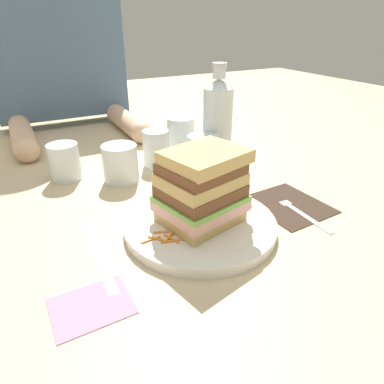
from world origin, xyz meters
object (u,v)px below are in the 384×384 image
napkin_dark (288,205)px  diner_across (53,27)px  fork (296,208)px  empty_tumbler_3 (120,163)px  napkin_pink (91,306)px  main_plate (200,225)px  knife (99,255)px  empty_tumbler_0 (65,162)px  water_bottle (218,122)px  juice_glass (202,158)px  empty_tumbler_2 (181,135)px  empty_tumbler_1 (156,148)px  sandwich (201,188)px

napkin_dark → diner_across: (-0.27, 0.76, 0.29)m
napkin_dark → fork: size_ratio=0.87×
empty_tumbler_3 → napkin_pink: 0.37m
main_plate → knife: (-0.17, 0.01, -0.01)m
empty_tumbler_0 → napkin_pink: bearing=-96.2°
water_bottle → diner_across: (-0.25, 0.52, 0.19)m
water_bottle → napkin_pink: (-0.38, -0.32, -0.10)m
napkin_dark → juice_glass: 0.22m
empty_tumbler_2 → water_bottle: bearing=-71.2°
napkin_dark → knife: size_ratio=0.72×
empty_tumbler_1 → diner_across: (-0.12, 0.45, 0.25)m
empty_tumbler_1 → empty_tumbler_3: empty_tumbler_1 is taller
water_bottle → knife: bearing=-147.4°
empty_tumbler_2 → empty_tumbler_3: bearing=-154.4°
napkin_pink → empty_tumbler_1: bearing=56.9°
main_plate → fork: size_ratio=1.54×
main_plate → napkin_pink: bearing=-156.7°
knife → empty_tumbler_1: size_ratio=2.32×
juice_glass → empty_tumbler_3: juice_glass is taller
main_plate → empty_tumbler_0: 0.36m
sandwich → empty_tumbler_0: sandwich is taller
napkin_pink → empty_tumbler_3: bearing=66.3°
napkin_pink → water_bottle: bearing=40.0°
juice_glass → napkin_pink: bearing=-138.3°
sandwich → empty_tumbler_0: 0.36m
empty_tumbler_3 → knife: bearing=-115.2°
empty_tumbler_2 → fork: bearing=-81.8°
sandwich → empty_tumbler_1: 0.30m
main_plate → juice_glass: bearing=59.7°
empty_tumbler_1 → empty_tumbler_3: bearing=-156.6°
sandwich → fork: size_ratio=0.89×
knife → empty_tumbler_0: (0.01, 0.31, 0.04)m
empty_tumbler_2 → napkin_dark: bearing=-81.2°
juice_glass → empty_tumbler_0: (-0.28, 0.12, 0.00)m
sandwich → juice_glass: 0.23m
empty_tumbler_3 → empty_tumbler_0: bearing=147.4°
sandwich → empty_tumbler_3: (-0.06, 0.25, -0.04)m
empty_tumbler_3 → diner_across: bearing=92.4°
empty_tumbler_2 → empty_tumbler_3: size_ratio=1.17×
knife → empty_tumbler_1: (0.22, 0.29, 0.04)m
empty_tumbler_1 → juice_glass: bearing=-54.2°
napkin_dark → empty_tumbler_1: (-0.14, 0.30, 0.04)m
empty_tumbler_1 → empty_tumbler_2: bearing=28.0°
napkin_pink → diner_across: diner_across is taller
diner_across → empty_tumbler_0: bearing=-101.0°
empty_tumbler_1 → napkin_pink: size_ratio=0.89×
empty_tumbler_3 → napkin_pink: bearing=-113.7°
sandwich → empty_tumbler_2: sandwich is taller
fork → empty_tumbler_1: size_ratio=1.93×
water_bottle → napkin_dark: bearing=-86.2°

